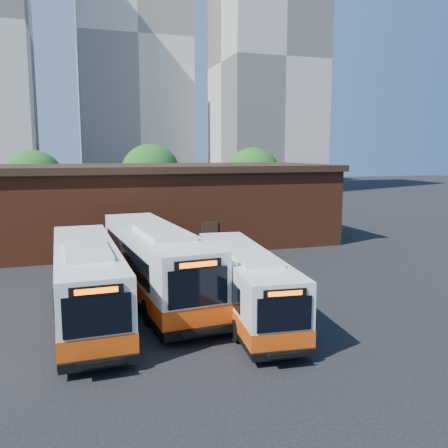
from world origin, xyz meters
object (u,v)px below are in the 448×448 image
object	(u,v)px
bus_west	(87,283)
transit_worker	(255,315)
bus_midwest	(155,264)
bus_mideast	(244,285)

from	to	relation	value
bus_west	transit_worker	size ratio (longest dim) A/B	7.80
bus_midwest	transit_worker	world-z (taller)	bus_midwest
bus_midwest	bus_west	bearing A→B (deg)	-154.03
bus_west	bus_midwest	distance (m)	3.99
transit_worker	bus_midwest	bearing A→B (deg)	14.10
bus_midwest	bus_mideast	bearing A→B (deg)	-53.47
bus_west	bus_mideast	world-z (taller)	bus_west
bus_west	bus_midwest	xyz separation A→B (m)	(3.43, 2.04, 0.13)
bus_mideast	transit_worker	size ratio (longest dim) A/B	6.98
bus_west	bus_mideast	distance (m)	7.10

